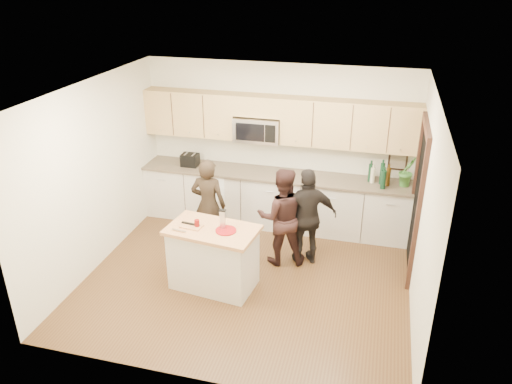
% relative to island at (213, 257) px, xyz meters
% --- Properties ---
extents(floor, '(4.50, 4.50, 0.00)m').
position_rel_island_xyz_m(floor, '(0.40, 0.29, -0.45)').
color(floor, '#55381D').
rests_on(floor, ground).
extents(room_shell, '(4.52, 4.02, 2.71)m').
position_rel_island_xyz_m(room_shell, '(0.40, 0.29, 1.28)').
color(room_shell, beige).
rests_on(room_shell, ground).
extents(back_cabinetry, '(4.50, 0.66, 0.94)m').
position_rel_island_xyz_m(back_cabinetry, '(0.40, 1.98, 0.02)').
color(back_cabinetry, beige).
rests_on(back_cabinetry, ground).
extents(upper_cabinetry, '(4.50, 0.33, 0.75)m').
position_rel_island_xyz_m(upper_cabinetry, '(0.44, 2.12, 1.39)').
color(upper_cabinetry, tan).
rests_on(upper_cabinetry, ground).
extents(microwave, '(0.76, 0.41, 0.40)m').
position_rel_island_xyz_m(microwave, '(0.09, 2.09, 1.20)').
color(microwave, silver).
rests_on(microwave, ground).
extents(doorway, '(0.06, 1.25, 2.20)m').
position_rel_island_xyz_m(doorway, '(2.63, 1.19, 0.70)').
color(doorway, black).
rests_on(doorway, ground).
extents(framed_picture, '(0.30, 0.03, 0.38)m').
position_rel_island_xyz_m(framed_picture, '(2.35, 2.27, 0.83)').
color(framed_picture, black).
rests_on(framed_picture, ground).
extents(dish_towel, '(0.34, 0.60, 0.48)m').
position_rel_island_xyz_m(dish_towel, '(-0.55, 1.79, 0.35)').
color(dish_towel, white).
rests_on(dish_towel, ground).
extents(island, '(1.28, 0.85, 0.90)m').
position_rel_island_xyz_m(island, '(0.00, 0.00, 0.00)').
color(island, beige).
rests_on(island, ground).
extents(red_plate, '(0.28, 0.28, 0.02)m').
position_rel_island_xyz_m(red_plate, '(0.20, -0.02, 0.45)').
color(red_plate, maroon).
rests_on(red_plate, island).
extents(box_grater, '(0.09, 0.06, 0.26)m').
position_rel_island_xyz_m(box_grater, '(0.14, 0.03, 0.60)').
color(box_grater, silver).
rests_on(box_grater, red_plate).
extents(drink_glass, '(0.07, 0.07, 0.11)m').
position_rel_island_xyz_m(drink_glass, '(-0.21, -0.01, 0.50)').
color(drink_glass, maroon).
rests_on(drink_glass, island).
extents(cutting_board, '(0.31, 0.21, 0.02)m').
position_rel_island_xyz_m(cutting_board, '(-0.29, -0.02, 0.45)').
color(cutting_board, tan).
rests_on(cutting_board, island).
extents(tongs, '(0.27, 0.07, 0.02)m').
position_rel_island_xyz_m(tongs, '(-0.31, 0.01, 0.47)').
color(tongs, black).
rests_on(tongs, cutting_board).
extents(knife, '(0.21, 0.05, 0.01)m').
position_rel_island_xyz_m(knife, '(-0.40, -0.19, 0.46)').
color(knife, silver).
rests_on(knife, cutting_board).
extents(toaster, '(0.28, 0.22, 0.21)m').
position_rel_island_xyz_m(toaster, '(-1.08, 1.96, 0.59)').
color(toaster, black).
rests_on(toaster, back_cabinetry).
extents(bottle_cluster, '(0.34, 0.31, 0.40)m').
position_rel_island_xyz_m(bottle_cluster, '(2.09, 1.95, 0.66)').
color(bottle_cluster, black).
rests_on(bottle_cluster, back_cabinetry).
extents(orchid, '(0.34, 0.33, 0.49)m').
position_rel_island_xyz_m(orchid, '(2.50, 2.01, 0.73)').
color(orchid, '#407E32').
rests_on(orchid, back_cabinetry).
extents(woman_left, '(0.55, 0.36, 1.49)m').
position_rel_island_xyz_m(woman_left, '(-0.40, 0.95, 0.29)').
color(woman_left, black).
rests_on(woman_left, ground).
extents(woman_center, '(0.86, 0.75, 1.50)m').
position_rel_island_xyz_m(woman_center, '(0.77, 0.85, 0.30)').
color(woman_center, black).
rests_on(woman_center, ground).
extents(woman_right, '(0.95, 0.72, 1.50)m').
position_rel_island_xyz_m(woman_right, '(1.14, 0.92, 0.30)').
color(woman_right, black).
rests_on(woman_right, ground).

